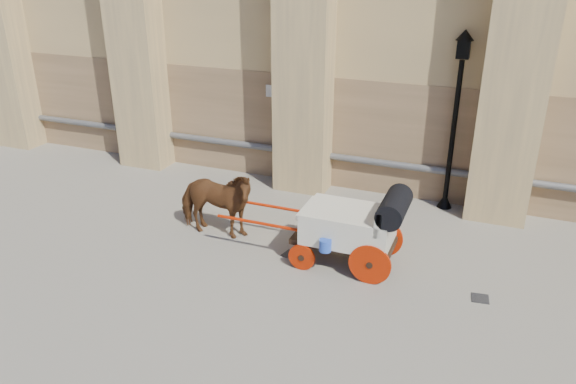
% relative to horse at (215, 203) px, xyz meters
% --- Properties ---
extents(ground, '(90.00, 90.00, 0.00)m').
position_rel_horse_xyz_m(ground, '(1.86, -0.24, -0.82)').
color(ground, slate).
rests_on(ground, ground).
extents(horse, '(1.97, 0.95, 1.64)m').
position_rel_horse_xyz_m(horse, '(0.00, 0.00, 0.00)').
color(horse, brown).
rests_on(horse, ground).
extents(carriage, '(3.93, 1.39, 1.72)m').
position_rel_horse_xyz_m(carriage, '(3.24, -0.08, 0.11)').
color(carriage, black).
rests_on(carriage, ground).
extents(street_lamp, '(0.41, 0.41, 4.39)m').
position_rel_horse_xyz_m(street_lamp, '(4.65, 3.48, 1.53)').
color(street_lamp, black).
rests_on(street_lamp, ground).
extents(drain_grate_near, '(0.38, 0.38, 0.01)m').
position_rel_horse_xyz_m(drain_grate_near, '(1.89, -0.20, -0.81)').
color(drain_grate_near, black).
rests_on(drain_grate_near, ground).
extents(drain_grate_far, '(0.36, 0.36, 0.01)m').
position_rel_horse_xyz_m(drain_grate_far, '(5.81, -0.41, -0.81)').
color(drain_grate_far, black).
rests_on(drain_grate_far, ground).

